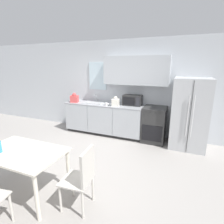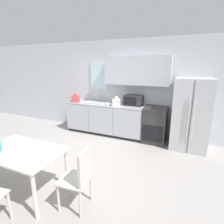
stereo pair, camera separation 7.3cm
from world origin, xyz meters
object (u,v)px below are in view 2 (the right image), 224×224
Objects in this scene: refrigerator at (191,114)px; dining_table at (22,156)px; coffee_mug at (108,104)px; dining_chair_side at (80,175)px; microwave at (133,100)px; oven_range at (155,125)px.

dining_table is at bearing -130.88° from refrigerator.
dining_chair_side is at bearing -73.38° from coffee_mug.
refrigerator reaches higher than coffee_mug.
microwave is at bearing 72.92° from dining_table.
oven_range is 1.40m from coffee_mug.
coffee_mug reaches higher than dining_table.
dining_chair_side is (0.76, -2.56, -0.41)m from coffee_mug.
coffee_mug is at bearing 84.40° from dining_table.
microwave is 0.55× the size of dining_chair_side.
oven_range is at bearing 60.99° from dining_table.
dining_chair_side is (1.02, 0.07, -0.10)m from dining_table.
coffee_mug is 2.70m from dining_chair_side.
oven_range is 0.73× the size of dining_table.
dining_table is (-1.56, -2.81, 0.17)m from oven_range.
coffee_mug reaches higher than oven_range.
dining_chair_side is at bearing -117.01° from refrigerator.
refrigerator is (0.83, -0.05, 0.39)m from oven_range.
refrigerator reaches higher than dining_chair_side.
refrigerator reaches higher than dining_table.
dining_chair_side is at bearing 4.10° from dining_table.
oven_range is 0.55× the size of refrigerator.
microwave is (-0.65, 0.13, 0.59)m from oven_range.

